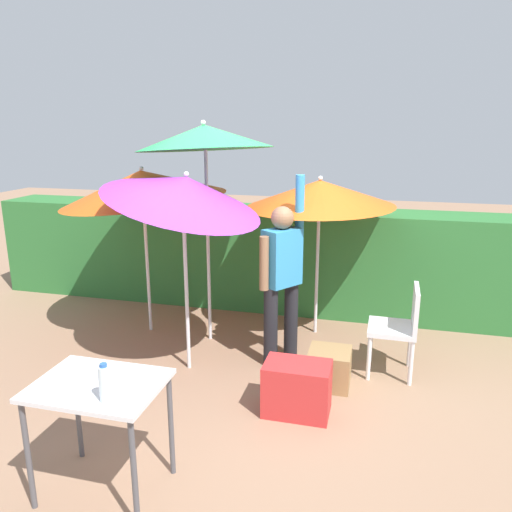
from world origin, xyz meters
name	(u,v)px	position (x,y,z in m)	size (l,w,h in m)	color
ground_plane	(248,372)	(0.00, 0.00, 0.00)	(24.00, 24.00, 0.00)	#937056
hedge_row	(286,259)	(0.00, 1.88, 0.66)	(8.00, 0.70, 1.31)	#2D7033
umbrella_rainbow	(204,138)	(-0.63, 0.64, 2.22)	(1.44, 1.43, 2.42)	silver
umbrella_orange	(185,191)	(-0.59, -0.02, 1.76)	(1.53, 1.50, 2.12)	silver
umbrella_yellow	(142,185)	(-1.38, 0.70, 1.71)	(1.84, 1.82, 1.98)	silver
umbrella_navy	(320,193)	(0.50, 1.13, 1.62)	(1.64, 1.64, 1.81)	silver
person_vendor	(282,274)	(0.26, 0.32, 0.93)	(0.39, 0.50, 1.88)	black
chair_plastic	(400,325)	(1.40, 0.33, 0.51)	(0.45, 0.45, 0.89)	silver
cooler_box	(297,388)	(0.58, -0.58, 0.22)	(0.55, 0.35, 0.45)	red
crate_cardboard	(329,368)	(0.79, -0.05, 0.17)	(0.38, 0.37, 0.34)	#9E7A4C
folding_table	(99,397)	(-0.49, -1.79, 0.68)	(0.80, 0.60, 0.78)	#4C4C51
bottle_water	(105,383)	(-0.32, -1.96, 0.90)	(0.07, 0.07, 0.24)	silver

